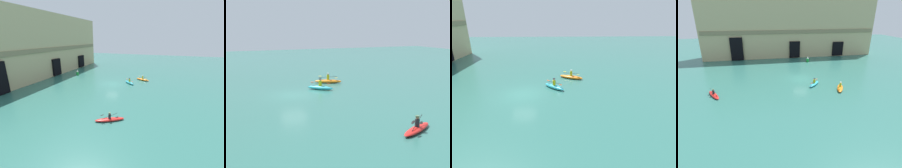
% 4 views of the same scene
% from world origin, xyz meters
% --- Properties ---
extents(ground_plane, '(120.00, 120.00, 0.00)m').
position_xyz_m(ground_plane, '(0.00, 0.00, 0.00)').
color(ground_plane, '#2D665B').
extents(cliff_bluff, '(44.22, 6.21, 14.92)m').
position_xyz_m(cliff_bluff, '(1.66, 18.56, 7.42)').
color(cliff_bluff, tan).
rests_on(cliff_bluff, ground).
extents(kayak_cyan, '(2.49, 2.57, 1.23)m').
position_xyz_m(kayak_cyan, '(1.45, -3.36, 0.27)').
color(kayak_cyan, '#33B2C6').
rests_on(kayak_cyan, ground).
extents(kayak_orange, '(2.19, 3.27, 1.19)m').
position_xyz_m(kayak_orange, '(4.90, -5.60, 0.24)').
color(kayak_orange, orange).
rests_on(kayak_orange, ground).
extents(kayak_red, '(2.31, 3.33, 1.07)m').
position_xyz_m(kayak_red, '(-13.78, -4.53, 0.21)').
color(kayak_red, red).
rests_on(kayak_red, ground).
extents(marker_buoy, '(0.58, 0.58, 1.39)m').
position_xyz_m(marker_buoy, '(4.45, 11.01, 0.64)').
color(marker_buoy, green).
rests_on(marker_buoy, ground).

